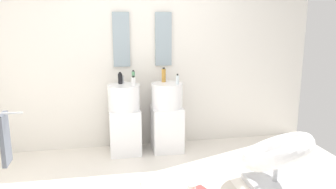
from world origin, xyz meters
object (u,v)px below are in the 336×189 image
(coffee_mug, at_px, (192,188))
(soap_bottle_amber, at_px, (164,75))
(pedestal_sink_right, at_px, (167,117))
(soap_bottle_white, at_px, (133,81))
(soap_bottle_clear, at_px, (177,80))
(towel_rack, at_px, (2,141))
(soap_bottle_black, at_px, (120,78))
(lounge_chair, at_px, (277,156))
(soap_bottle_green, at_px, (133,77))
(pedestal_sink_left, at_px, (125,119))

(coffee_mug, bearing_deg, soap_bottle_amber, 92.38)
(pedestal_sink_right, relative_size, soap_bottle_white, 8.22)
(coffee_mug, bearing_deg, soap_bottle_clear, 85.41)
(towel_rack, distance_m, coffee_mug, 1.91)
(soap_bottle_black, bearing_deg, lounge_chair, -40.65)
(pedestal_sink_right, xyz_separation_m, soap_bottle_green, (-0.43, 0.07, 0.54))
(pedestal_sink_right, bearing_deg, pedestal_sink_left, 180.00)
(pedestal_sink_left, height_order, soap_bottle_clear, soap_bottle_clear)
(soap_bottle_amber, bearing_deg, pedestal_sink_right, -76.21)
(coffee_mug, height_order, soap_bottle_black, soap_bottle_black)
(pedestal_sink_right, bearing_deg, towel_rack, -149.44)
(towel_rack, xyz_separation_m, soap_bottle_white, (1.33, 0.98, 0.35))
(soap_bottle_white, bearing_deg, soap_bottle_clear, -2.13)
(lounge_chair, relative_size, soap_bottle_green, 6.27)
(pedestal_sink_left, xyz_separation_m, towel_rack, (-1.22, -1.05, 0.16))
(pedestal_sink_right, relative_size, lounge_chair, 0.93)
(pedestal_sink_right, bearing_deg, coffee_mug, -88.58)
(soap_bottle_white, relative_size, soap_bottle_green, 0.71)
(soap_bottle_black, bearing_deg, pedestal_sink_left, -66.20)
(pedestal_sink_right, xyz_separation_m, soap_bottle_black, (-0.60, 0.09, 0.53))
(towel_rack, bearing_deg, lounge_chair, -3.99)
(lounge_chair, height_order, soap_bottle_black, soap_bottle_black)
(pedestal_sink_left, height_order, towel_rack, pedestal_sink_left)
(towel_rack, distance_m, soap_bottle_clear, 2.16)
(soap_bottle_green, bearing_deg, soap_bottle_black, 174.96)
(soap_bottle_amber, bearing_deg, pedestal_sink_left, -169.43)
(coffee_mug, distance_m, soap_bottle_green, 1.67)
(coffee_mug, bearing_deg, towel_rack, 174.69)
(soap_bottle_white, relative_size, soap_bottle_amber, 0.64)
(lounge_chair, distance_m, soap_bottle_green, 2.01)
(towel_rack, relative_size, soap_bottle_black, 6.22)
(pedestal_sink_left, xyz_separation_m, lounge_chair, (1.51, -1.24, -0.12))
(soap_bottle_clear, xyz_separation_m, soap_bottle_amber, (-0.15, 0.19, 0.03))
(lounge_chair, bearing_deg, soap_bottle_white, 139.91)
(pedestal_sink_left, xyz_separation_m, soap_bottle_black, (-0.04, 0.09, 0.53))
(towel_rack, bearing_deg, soap_bottle_green, 39.80)
(towel_rack, bearing_deg, pedestal_sink_right, 30.56)
(pedestal_sink_right, height_order, soap_bottle_white, soap_bottle_white)
(towel_rack, height_order, soap_bottle_green, soap_bottle_green)
(soap_bottle_clear, height_order, soap_bottle_green, soap_bottle_green)
(coffee_mug, distance_m, soap_bottle_amber, 1.63)
(coffee_mug, relative_size, soap_bottle_black, 0.58)
(lounge_chair, xyz_separation_m, soap_bottle_amber, (-0.97, 1.34, 0.67))
(coffee_mug, relative_size, soap_bottle_amber, 0.45)
(lounge_chair, height_order, towel_rack, towel_rack)
(pedestal_sink_left, bearing_deg, soap_bottle_white, -30.97)
(coffee_mug, relative_size, soap_bottle_white, 0.70)
(pedestal_sink_right, relative_size, soap_bottle_black, 6.72)
(coffee_mug, height_order, soap_bottle_amber, soap_bottle_amber)
(pedestal_sink_left, relative_size, coffee_mug, 11.66)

